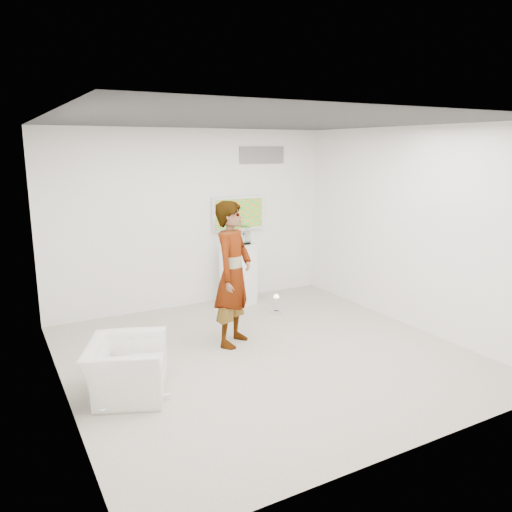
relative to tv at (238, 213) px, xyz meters
name	(u,v)px	position (x,y,z in m)	size (l,w,h in m)	color
room	(266,243)	(-0.85, -2.45, -0.05)	(5.01, 5.01, 3.00)	beige
tv	(238,213)	(0.00, 0.00, 0.00)	(1.00, 0.08, 0.60)	silver
logo_decal	(262,155)	(0.50, 0.04, 1.00)	(0.90, 0.02, 0.30)	slate
person	(233,274)	(-1.05, -1.90, -0.55)	(0.73, 0.48, 2.00)	white
armchair	(127,368)	(-2.74, -2.66, -1.24)	(0.94, 0.82, 0.61)	white
pedestal	(239,274)	(-0.17, -0.33, -1.02)	(0.52, 0.52, 1.07)	white
floor_uplight	(276,304)	(0.13, -1.10, -1.39)	(0.20, 0.20, 0.31)	silver
vitrine	(238,235)	(-0.17, -0.33, -0.33)	(0.31, 0.31, 0.31)	white
console	(238,238)	(-0.17, -0.33, -0.38)	(0.05, 0.15, 0.21)	white
wii_remote	(230,213)	(-0.95, -1.63, 0.25)	(0.03, 0.13, 0.03)	white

